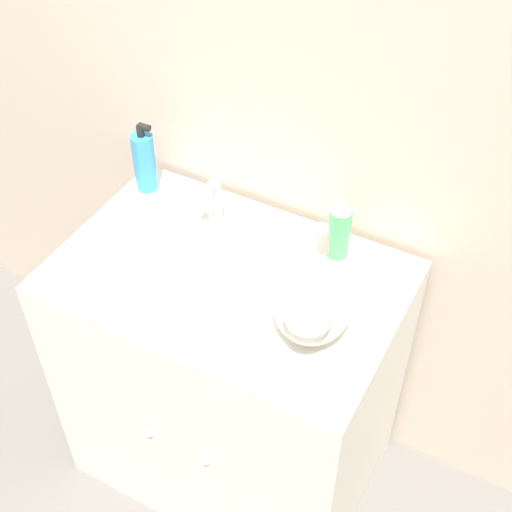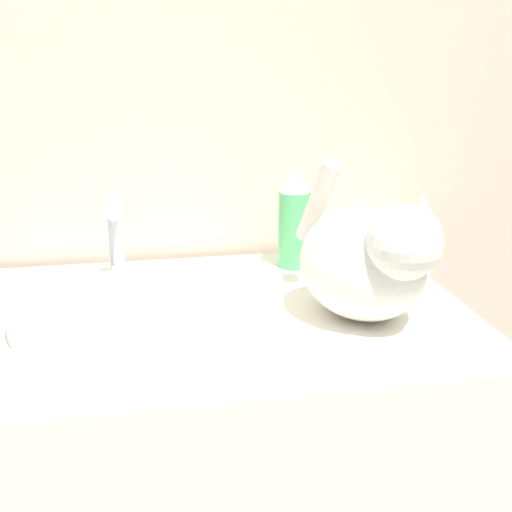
# 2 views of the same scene
# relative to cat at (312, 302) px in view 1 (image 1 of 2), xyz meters

# --- Properties ---
(wall_back) EXTENTS (6.00, 0.05, 2.50)m
(wall_back) POSITION_rel_cat_xyz_m (-0.24, 0.38, 0.35)
(wall_back) COLOR #C6B29E
(wall_back) RESTS_ON ground_plane
(vanity_cabinet) EXTENTS (0.82, 0.55, 0.81)m
(vanity_cabinet) POSITION_rel_cat_xyz_m (-0.24, 0.06, -0.49)
(vanity_cabinet) COLOR silver
(vanity_cabinet) RESTS_ON ground_plane
(sink_basin) EXTENTS (0.30, 0.30, 0.04)m
(sink_basin) POSITION_rel_cat_xyz_m (-0.35, 0.04, -0.07)
(sink_basin) COLOR silver
(sink_basin) RESTS_ON vanity_cabinet
(faucet) EXTENTS (0.13, 0.09, 0.15)m
(faucet) POSITION_rel_cat_xyz_m (-0.35, 0.20, -0.03)
(faucet) COLOR silver
(faucet) RESTS_ON vanity_cabinet
(cat) EXTENTS (0.22, 0.32, 0.22)m
(cat) POSITION_rel_cat_xyz_m (0.00, 0.00, 0.00)
(cat) COLOR silver
(cat) RESTS_ON vanity_cabinet
(soap_bottle) EXTENTS (0.06, 0.06, 0.20)m
(soap_bottle) POSITION_rel_cat_xyz_m (-0.60, 0.25, -0.01)
(soap_bottle) COLOR #338CCC
(soap_bottle) RESTS_ON vanity_cabinet
(spray_bottle) EXTENTS (0.06, 0.06, 0.17)m
(spray_bottle) POSITION_rel_cat_xyz_m (-0.05, 0.25, -0.01)
(spray_bottle) COLOR #4CB266
(spray_bottle) RESTS_ON vanity_cabinet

